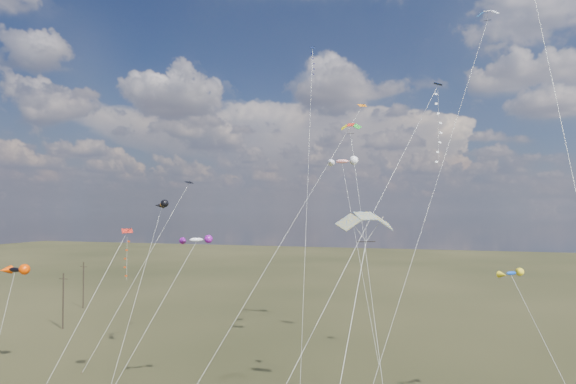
% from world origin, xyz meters
% --- Properties ---
extents(utility_pole_near, '(1.40, 0.20, 8.00)m').
position_xyz_m(utility_pole_near, '(-38.00, 30.00, 4.09)').
color(utility_pole_near, black).
rests_on(utility_pole_near, ground).
extents(utility_pole_far, '(1.40, 0.20, 8.00)m').
position_xyz_m(utility_pole_far, '(-46.00, 44.00, 4.09)').
color(utility_pole_far, black).
rests_on(utility_pole_far, ground).
extents(diamond_navy_tall, '(5.10, 22.54, 40.49)m').
position_xyz_m(diamond_navy_tall, '(-2.43, 36.44, 34.72)').
color(diamond_navy_tall, '#09184D').
rests_on(diamond_navy_tall, ground).
extents(diamond_black_mid, '(6.72, 12.27, 20.77)m').
position_xyz_m(diamond_black_mid, '(-17.07, 22.51, 14.93)').
color(diamond_black_mid, black).
rests_on(diamond_black_mid, ground).
extents(diamond_red_low, '(3.89, 9.52, 15.45)m').
position_xyz_m(diamond_red_low, '(-13.24, 9.39, 12.53)').
color(diamond_red_low, red).
rests_on(diamond_red_low, ground).
extents(diamond_navy_right, '(11.69, 17.75, 27.15)m').
position_xyz_m(diamond_navy_right, '(14.21, 9.23, 22.65)').
color(diamond_navy_right, '#09194D').
rests_on(diamond_navy_right, ground).
extents(diamond_orange_center, '(11.94, 24.53, 29.77)m').
position_xyz_m(diamond_orange_center, '(2.39, 21.51, 20.63)').
color(diamond_orange_center, orange).
rests_on(diamond_orange_center, ground).
extents(parafoil_blue_white, '(11.95, 20.00, 38.37)m').
position_xyz_m(parafoil_blue_white, '(19.39, 24.85, 37.50)').
color(parafoil_blue_white, blue).
rests_on(parafoil_blue_white, ground).
extents(parafoil_striped, '(3.14, 11.17, 17.57)m').
position_xyz_m(parafoil_striped, '(11.57, -5.32, 16.85)').
color(parafoil_striped, '#EFB308').
rests_on(parafoil_striped, ground).
extents(parafoil_tricolor, '(7.04, 16.42, 27.35)m').
position_xyz_m(parafoil_tricolor, '(5.02, 25.48, 26.60)').
color(parafoil_tricolor, yellow).
rests_on(parafoil_tricolor, ground).
extents(novelty_black_orange, '(4.70, 6.84, 11.38)m').
position_xyz_m(novelty_black_orange, '(-29.21, 12.66, 10.73)').
color(novelty_black_orange, black).
rests_on(novelty_black_orange, ground).
extents(novelty_orange_black, '(2.63, 11.66, 18.30)m').
position_xyz_m(novelty_orange_black, '(-15.38, 19.44, 17.73)').
color(novelty_orange_black, orange).
rests_on(novelty_orange_black, ground).
extents(novelty_white_purple, '(6.64, 8.30, 14.90)m').
position_xyz_m(novelty_white_purple, '(-6.29, 10.36, 14.44)').
color(novelty_white_purple, white).
rests_on(novelty_white_purple, ground).
extents(novelty_redwhite_stripe, '(8.61, 14.02, 24.67)m').
position_xyz_m(novelty_redwhite_stripe, '(1.27, 38.98, 23.92)').
color(novelty_redwhite_stripe, red).
rests_on(novelty_redwhite_stripe, ground).
extents(novelty_blue_yellow, '(6.11, 7.22, 12.26)m').
position_xyz_m(novelty_blue_yellow, '(20.47, 15.71, 11.80)').
color(novelty_blue_yellow, '#0D41B6').
rests_on(novelty_blue_yellow, ground).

